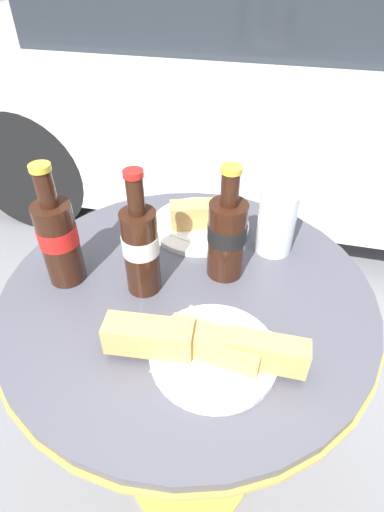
{
  "coord_description": "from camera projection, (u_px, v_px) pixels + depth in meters",
  "views": [
    {
      "loc": [
        0.14,
        -0.53,
        1.3
      ],
      "look_at": [
        0.0,
        0.04,
        0.82
      ],
      "focal_mm": 28.0,
      "sensor_mm": 36.0,
      "label": 1
    }
  ],
  "objects": [
    {
      "name": "cola_bottle_right",
      "position": [
        227.0,
        235.0,
        0.74
      ],
      "size": [
        0.07,
        0.07,
        0.23
      ],
      "color": "#33190F",
      "rests_on": "bistro_table"
    },
    {
      "name": "lunch_plate_near",
      "position": [
        207.0,
        348.0,
        0.62
      ],
      "size": [
        0.31,
        0.21,
        0.07
      ],
      "color": "silver",
      "rests_on": "bistro_table"
    },
    {
      "name": "drinking_glass",
      "position": [
        276.0,
        224.0,
        0.82
      ],
      "size": [
        0.08,
        0.08,
        0.14
      ],
      "color": "silver",
      "rests_on": "bistro_table"
    },
    {
      "name": "parked_car",
      "position": [
        305.0,
        80.0,
        2.26
      ],
      "size": [
        4.38,
        1.79,
        1.31
      ],
      "color": "silver",
      "rests_on": "ground_plane"
    },
    {
      "name": "cola_bottle_left",
      "position": [
        59.0,
        238.0,
        0.73
      ],
      "size": [
        0.07,
        0.07,
        0.24
      ],
      "color": "#33190F",
      "rests_on": "bistro_table"
    },
    {
      "name": "lunch_plate_far",
      "position": [
        200.0,
        221.0,
        0.9
      ],
      "size": [
        0.22,
        0.22,
        0.07
      ],
      "color": "silver",
      "rests_on": "bistro_table"
    },
    {
      "name": "cola_bottle_center",
      "position": [
        141.0,
        247.0,
        0.7
      ],
      "size": [
        0.07,
        0.07,
        0.25
      ],
      "color": "#33190F",
      "rests_on": "bistro_table"
    },
    {
      "name": "bistro_table",
      "position": [
        188.0,
        349.0,
        0.88
      ],
      "size": [
        0.72,
        0.72,
        0.77
      ],
      "color": "gold",
      "rests_on": "ground_plane"
    },
    {
      "name": "ground_plane",
      "position": [
        189.0,
        463.0,
        1.25
      ],
      "size": [
        30.0,
        30.0,
        0.0
      ],
      "primitive_type": "plane",
      "color": "slate"
    }
  ]
}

